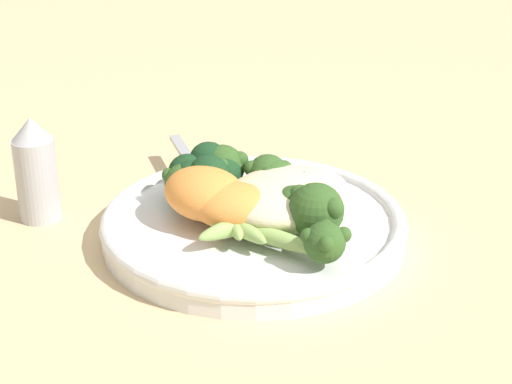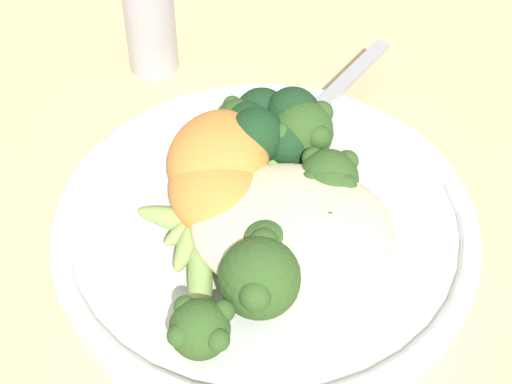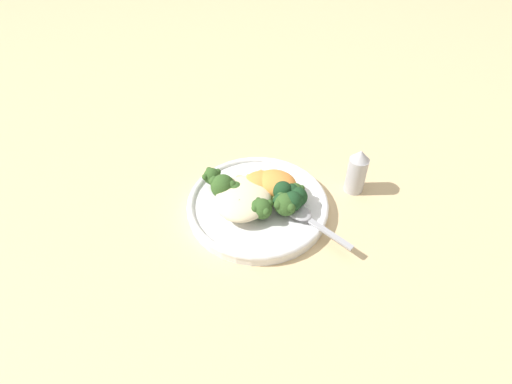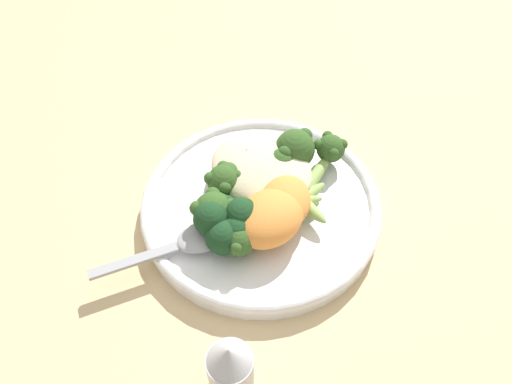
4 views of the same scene
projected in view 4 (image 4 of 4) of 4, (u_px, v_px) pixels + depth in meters
The scene contains 16 objects.
ground_plane at pixel (281, 206), 0.50m from camera, with size 4.00×4.00×0.00m, color #D6B784.
plate at pixel (261, 206), 0.49m from camera, with size 0.23×0.23×0.02m.
quinoa_mound at pixel (263, 168), 0.48m from camera, with size 0.10×0.09×0.03m, color beige.
broccoli_stalk_0 at pixel (325, 158), 0.50m from camera, with size 0.04×0.10×0.03m.
broccoli_stalk_1 at pixel (295, 156), 0.49m from camera, with size 0.07×0.08×0.04m.
broccoli_stalk_2 at pixel (284, 172), 0.48m from camera, with size 0.07×0.05×0.03m.
broccoli_stalk_3 at pixel (266, 174), 0.48m from camera, with size 0.12×0.04×0.03m.
broccoli_stalk_4 at pixel (247, 185), 0.47m from camera, with size 0.10×0.05×0.03m.
broccoli_stalk_5 at pixel (238, 186), 0.47m from camera, with size 0.09×0.06×0.03m.
broccoli_stalk_6 at pixel (230, 210), 0.45m from camera, with size 0.09×0.11×0.04m.
broccoli_stalk_7 at pixel (260, 227), 0.44m from camera, with size 0.04×0.12×0.03m.
sweet_potato_chunk_0 at pixel (269, 218), 0.44m from camera, with size 0.07×0.06×0.04m, color orange.
sweet_potato_chunk_1 at pixel (284, 201), 0.46m from camera, with size 0.06×0.05×0.03m, color orange.
kale_tuft at pixel (226, 222), 0.44m from camera, with size 0.06×0.06×0.04m.
spoon at pixel (190, 241), 0.44m from camera, with size 0.08×0.12×0.01m.
salt_shaker at pixel (231, 373), 0.35m from camera, with size 0.03×0.03×0.09m.
Camera 4 is at (0.18, -0.25, 0.40)m, focal length 35.00 mm.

